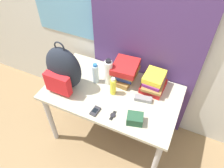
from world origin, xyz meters
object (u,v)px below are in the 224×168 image
at_px(book_stack_left, 126,71).
at_px(book_stack_center, 154,82).
at_px(cell_phone, 95,111).
at_px(wristwatch, 113,115).
at_px(sports_bottle, 108,72).
at_px(sunscreen_bottle, 113,86).
at_px(camera_pouch, 135,119).
at_px(water_bottle, 96,74).
at_px(sunglasses_case, 143,99).
at_px(backpack, 63,70).

distance_m(book_stack_left, book_stack_center, 0.28).
bearing_deg(cell_phone, wristwatch, 9.44).
height_order(book_stack_left, sports_bottle, sports_bottle).
height_order(sunscreen_bottle, camera_pouch, sunscreen_bottle).
bearing_deg(sports_bottle, sunscreen_bottle, -48.23).
xyz_separation_m(book_stack_left, sports_bottle, (-0.13, -0.10, 0.03)).
distance_m(water_bottle, sports_bottle, 0.12).
relative_size(book_stack_left, sunglasses_case, 1.74).
height_order(water_bottle, sunglasses_case, water_bottle).
height_order(cell_phone, wristwatch, cell_phone).
distance_m(book_stack_center, camera_pouch, 0.42).
bearing_deg(cell_phone, water_bottle, 116.58).
bearing_deg(backpack, book_stack_center, 23.06).
bearing_deg(water_bottle, wristwatch, -43.59).
xyz_separation_m(water_bottle, cell_phone, (0.16, -0.32, -0.09)).
relative_size(book_stack_center, sunglasses_case, 1.63).
distance_m(book_stack_left, wristwatch, 0.45).
bearing_deg(wristwatch, sunglasses_case, 57.00).
bearing_deg(sunglasses_case, cell_phone, -138.21).
height_order(book_stack_left, book_stack_center, book_stack_left).
relative_size(water_bottle, sports_bottle, 0.79).
relative_size(backpack, cell_phone, 4.71).
bearing_deg(book_stack_left, sunscreen_bottle, -98.45).
xyz_separation_m(book_stack_center, water_bottle, (-0.51, -0.14, 0.02)).
distance_m(sports_bottle, sunscreen_bottle, 0.15).
distance_m(cell_phone, sunglasses_case, 0.43).
height_order(book_stack_left, sunscreen_bottle, book_stack_left).
bearing_deg(sunscreen_bottle, camera_pouch, -36.12).
bearing_deg(book_stack_left, book_stack_center, 0.39).
distance_m(water_bottle, sunglasses_case, 0.49).
bearing_deg(book_stack_center, sunscreen_bottle, -145.54).
distance_m(cell_phone, camera_pouch, 0.34).
bearing_deg(camera_pouch, water_bottle, 150.78).
xyz_separation_m(sports_bottle, cell_phone, (0.05, -0.36, -0.12)).
bearing_deg(sports_bottle, sunglasses_case, -11.43).
height_order(camera_pouch, wristwatch, camera_pouch).
height_order(backpack, book_stack_left, backpack).
relative_size(sports_bottle, wristwatch, 2.76).
relative_size(book_stack_left, water_bottle, 1.29).
bearing_deg(sunscreen_bottle, water_bottle, 161.98).
height_order(book_stack_center, sports_bottle, sports_bottle).
bearing_deg(sunscreen_bottle, sunglasses_case, 6.77).
height_order(backpack, cell_phone, backpack).
relative_size(book_stack_left, cell_phone, 2.66).
height_order(book_stack_left, camera_pouch, book_stack_left).
height_order(backpack, sunscreen_bottle, backpack).
bearing_deg(wristwatch, sunscreen_bottle, 114.30).
relative_size(water_bottle, wristwatch, 2.18).
distance_m(sports_bottle, camera_pouch, 0.50).
xyz_separation_m(cell_phone, camera_pouch, (0.33, 0.04, 0.03)).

